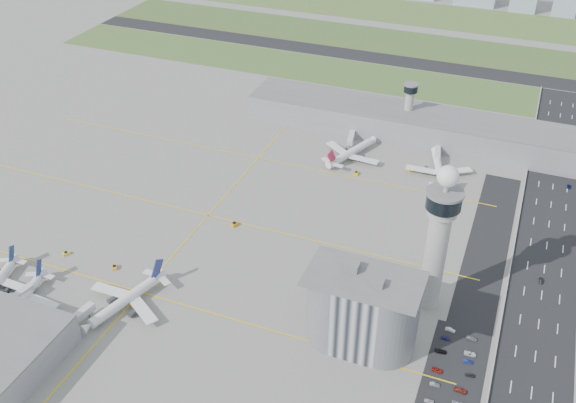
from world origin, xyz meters
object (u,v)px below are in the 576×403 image
at_px(tug_1, 66,253).
at_px(tug_3, 234,224).
at_px(control_tower, 439,234).
at_px(secondary_tower, 409,105).
at_px(airplane_near_b, 20,297).
at_px(tug_0, 0,271).
at_px(car_lot_9, 468,362).
at_px(car_hw_1, 541,281).
at_px(tug_5, 412,169).
at_px(car_lot_3, 441,351).
at_px(jet_bridge_near_1, 4,309).
at_px(airplane_near_c, 123,297).
at_px(jet_bridge_far_0, 352,134).
at_px(car_lot_8, 470,375).
at_px(car_lot_5, 450,330).
at_px(jet_bridge_far_1, 437,150).
at_px(car_lot_0, 429,401).
at_px(car_lot_7, 461,390).
at_px(car_hw_2, 569,187).
at_px(car_lot_10, 470,354).
at_px(jet_bridge_near_2, 66,329).
at_px(tug_2, 114,267).
at_px(car_lot_2, 437,370).
at_px(tug_4, 356,173).
at_px(car_lot_4, 446,338).
at_px(car_lot_1, 435,384).
at_px(car_hw_4, 544,132).
at_px(airplane_far_b, 439,164).
at_px(admin_building, 362,310).

distance_m(tug_1, tug_3, 77.13).
xyz_separation_m(control_tower, secondary_tower, (-42.00, 142.00, -16.24)).
bearing_deg(airplane_near_b, tug_0, -131.22).
bearing_deg(car_lot_9, car_hw_1, -27.72).
height_order(tug_1, tug_5, tug_5).
bearing_deg(car_lot_3, jet_bridge_near_1, 96.42).
xyz_separation_m(airplane_near_b, airplane_near_c, (38.65, 14.70, 0.84)).
relative_size(jet_bridge_far_0, tug_0, 4.46).
relative_size(tug_3, car_lot_8, 1.00).
bearing_deg(tug_1, car_lot_3, 34.85).
relative_size(secondary_tower, car_lot_5, 8.36).
bearing_deg(car_lot_5, tug_0, 107.10).
xyz_separation_m(jet_bridge_far_1, car_hw_1, (62.05, -93.20, -2.25)).
relative_size(car_lot_0, car_lot_8, 1.02).
height_order(airplane_near_b, car_lot_7, airplane_near_b).
height_order(car_lot_5, car_lot_8, car_lot_5).
bearing_deg(jet_bridge_near_1, airplane_near_b, -19.27).
relative_size(tug_0, car_hw_2, 0.80).
xyz_separation_m(tug_3, car_lot_10, (116.76, -41.31, -0.34)).
height_order(control_tower, tug_3, control_tower).
bearing_deg(jet_bridge_near_2, jet_bridge_far_1, -18.55).
height_order(tug_2, tug_3, tug_3).
xyz_separation_m(airplane_near_c, car_lot_10, (133.37, 26.04, -5.42)).
bearing_deg(car_lot_2, tug_4, 35.98).
xyz_separation_m(secondary_tower, jet_bridge_near_1, (-113.00, -211.00, -15.95)).
distance_m(tug_1, tug_2, 25.77).
distance_m(car_lot_2, car_hw_1, 72.46).
xyz_separation_m(secondary_tower, jet_bridge_near_2, (-83.00, -211.00, -15.95)).
height_order(airplane_near_c, car_lot_4, airplane_near_c).
height_order(secondary_tower, car_lot_1, secondary_tower).
relative_size(tug_5, car_hw_2, 0.87).
bearing_deg(jet_bridge_near_2, car_lot_8, -66.01).
bearing_deg(car_lot_3, car_hw_1, -38.34).
height_order(car_lot_2, car_lot_4, car_lot_4).
height_order(car_lot_0, car_hw_2, car_lot_0).
bearing_deg(secondary_tower, jet_bridge_near_1, -118.17).
xyz_separation_m(car_lot_3, car_hw_4, (24.98, 197.80, 0.03)).
bearing_deg(secondary_tower, car_hw_1, -52.92).
distance_m(jet_bridge_near_1, car_lot_0, 166.75).
xyz_separation_m(airplane_far_b, tug_4, (-40.69, -17.77, -4.99)).
bearing_deg(car_lot_1, tug_4, 21.12).
distance_m(control_tower, car_lot_2, 49.91).
height_order(tug_0, car_lot_9, tug_0).
bearing_deg(airplane_near_b, car_lot_7, 85.09).
height_order(tug_3, car_lot_1, tug_3).
bearing_deg(car_lot_4, car_hw_4, -5.05).
height_order(jet_bridge_far_0, tug_0, jet_bridge_far_0).
distance_m(jet_bridge_far_0, car_lot_3, 169.14).
distance_m(airplane_near_c, tug_1, 48.13).
distance_m(admin_building, tug_5, 131.49).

